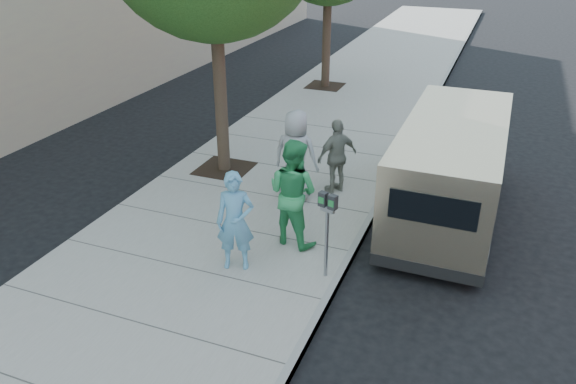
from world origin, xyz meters
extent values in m
plane|color=black|center=(0.00, 0.00, 0.00)|extent=(120.00, 120.00, 0.00)
cube|color=gray|center=(-1.00, 0.00, 0.07)|extent=(5.00, 60.00, 0.15)
cube|color=gray|center=(1.44, 0.00, 0.07)|extent=(0.12, 60.00, 0.16)
cube|color=black|center=(-2.30, 2.40, 0.15)|extent=(1.20, 1.20, 0.01)
cylinder|color=#38281E|center=(-2.30, 2.40, 2.13)|extent=(0.28, 0.28, 3.96)
cube|color=black|center=(-2.30, 10.00, 0.15)|extent=(1.20, 1.20, 0.01)
cylinder|color=#38281E|center=(-2.30, 10.00, 1.91)|extent=(0.28, 0.28, 3.52)
cylinder|color=gray|center=(1.24, -0.86, 0.75)|extent=(0.06, 0.06, 1.19)
cube|color=gray|center=(1.24, -0.86, 1.38)|extent=(0.24, 0.12, 0.09)
cube|color=#2D2D30|center=(1.15, -0.84, 1.53)|extent=(0.15, 0.14, 0.23)
cube|color=#2D2D30|center=(1.33, -0.89, 1.53)|extent=(0.15, 0.14, 0.23)
cube|color=beige|center=(2.77, 2.13, 1.10)|extent=(1.84, 4.93, 1.82)
cube|color=beige|center=(2.78, 4.82, 0.65)|extent=(1.68, 0.51, 0.78)
cube|color=black|center=(2.77, -0.35, 1.41)|extent=(1.37, 0.02, 0.50)
cylinder|color=black|center=(1.98, 3.76, 0.35)|extent=(0.24, 0.69, 0.69)
cylinder|color=black|center=(3.58, 3.75, 0.35)|extent=(0.24, 0.69, 0.69)
cylinder|color=black|center=(1.97, 0.40, 0.35)|extent=(0.24, 0.69, 0.69)
cylinder|color=black|center=(3.57, 0.40, 0.35)|extent=(0.24, 0.69, 0.69)
imported|color=#5CA0C3|center=(-0.23, -1.14, 1.01)|extent=(0.73, 0.60, 1.72)
imported|color=#339D58|center=(0.35, -0.04, 1.13)|extent=(1.11, 0.96, 1.96)
imported|color=#A4A4A7|center=(-0.23, 1.63, 1.10)|extent=(0.94, 0.63, 1.90)
imported|color=gray|center=(0.47, 2.22, 0.96)|extent=(0.90, 0.98, 1.61)
camera|label=1|loc=(3.47, -8.23, 5.49)|focal=35.00mm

